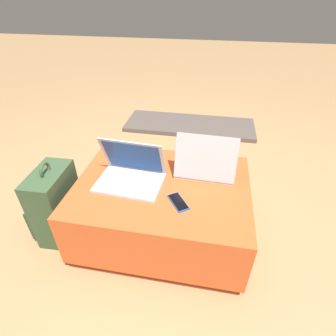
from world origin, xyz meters
The scene contains 7 objects.
ground_plane centered at (0.00, 0.00, 0.00)m, with size 14.00×14.00×0.00m, color tan.
ottoman centered at (0.00, 0.00, 0.20)m, with size 0.98×0.73×0.39m.
laptop_near centered at (-0.18, 0.00, 0.44)m, with size 0.38×0.28×0.25m.
laptop_far centered at (0.23, 0.15, 0.44)m, with size 0.35×0.27×0.26m.
cell_phone centered at (0.11, -0.14, 0.40)m, with size 0.13×0.15×0.01m.
backpack centered at (-0.64, -0.11, 0.22)m, with size 0.23×0.32×0.53m.
fireplace_hearth centered at (0.00, 1.52, 0.02)m, with size 1.40×0.50×0.04m.
Camera 1 is at (0.24, -1.12, 1.32)m, focal length 28.00 mm.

